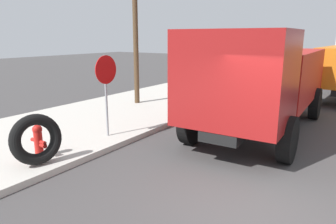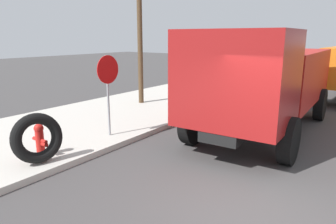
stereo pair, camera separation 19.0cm
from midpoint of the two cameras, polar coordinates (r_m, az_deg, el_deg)
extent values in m
plane|color=#423F3F|center=(5.59, 14.97, -17.47)|extent=(80.00, 80.00, 0.00)
cube|color=#BCB7AD|center=(9.57, -24.85, -4.45)|extent=(36.00, 5.00, 0.15)
cylinder|color=red|center=(7.77, -23.26, -5.44)|extent=(0.19, 0.19, 0.60)
sphere|color=red|center=(7.67, -23.50, -2.94)|extent=(0.22, 0.22, 0.22)
cylinder|color=red|center=(7.61, -22.61, -5.20)|extent=(0.08, 0.15, 0.08)
cylinder|color=red|center=(7.89, -23.98, -4.69)|extent=(0.08, 0.15, 0.08)
cylinder|color=red|center=(7.63, -22.56, -5.71)|extent=(0.10, 0.15, 0.10)
torus|color=black|center=(7.26, -23.69, -4.63)|extent=(1.16, 0.65, 1.12)
cylinder|color=gray|center=(8.63, -11.88, 2.79)|extent=(0.06, 0.06, 2.22)
cylinder|color=red|center=(8.50, -11.93, 7.59)|extent=(0.76, 0.02, 0.76)
cube|color=red|center=(10.92, 18.15, 6.46)|extent=(4.89, 2.68, 1.60)
cube|color=maroon|center=(7.46, 11.53, 6.12)|extent=(2.09, 2.57, 2.20)
cube|color=black|center=(10.03, 16.23, 0.60)|extent=(7.03, 1.17, 0.24)
cylinder|color=black|center=(7.62, 20.43, -4.75)|extent=(1.11, 0.34, 1.10)
cylinder|color=black|center=(8.42, 3.59, -2.17)|extent=(1.11, 0.34, 1.10)
cylinder|color=black|center=(12.04, 24.94, 1.40)|extent=(1.11, 0.34, 1.10)
cylinder|color=black|center=(12.56, 13.61, 2.77)|extent=(1.11, 0.34, 1.10)
cylinder|color=black|center=(19.57, 27.78, 5.38)|extent=(1.11, 0.34, 1.10)
cylinder|color=black|center=(15.07, 25.01, 3.64)|extent=(1.11, 0.34, 1.10)
cylinder|color=#4C3823|center=(12.81, -6.39, 13.62)|extent=(0.20, 0.20, 5.40)
camera|label=1|loc=(0.10, -90.78, -0.19)|focal=33.28mm
camera|label=2|loc=(0.10, 89.22, 0.19)|focal=33.28mm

